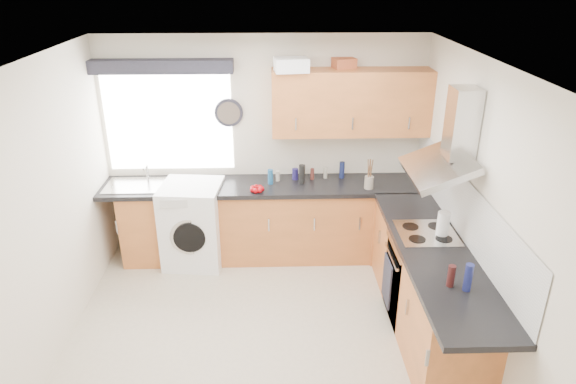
{
  "coord_description": "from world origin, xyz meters",
  "views": [
    {
      "loc": [
        0.11,
        -3.77,
        3.16
      ],
      "look_at": [
        0.25,
        0.85,
        1.1
      ],
      "focal_mm": 32.0,
      "sensor_mm": 36.0,
      "label": 1
    }
  ],
  "objects_px": {
    "extractor_hood": "(450,144)",
    "washing_machine": "(194,224)",
    "upper_cabinets": "(351,102)",
    "oven": "(421,279)"
  },
  "relations": [
    {
      "from": "extractor_hood",
      "to": "washing_machine",
      "type": "relative_size",
      "value": 0.82
    },
    {
      "from": "washing_machine",
      "to": "upper_cabinets",
      "type": "bearing_deg",
      "value": 12.97
    },
    {
      "from": "upper_cabinets",
      "to": "washing_machine",
      "type": "bearing_deg",
      "value": -172.68
    },
    {
      "from": "upper_cabinets",
      "to": "washing_machine",
      "type": "height_order",
      "value": "upper_cabinets"
    },
    {
      "from": "oven",
      "to": "extractor_hood",
      "type": "height_order",
      "value": "extractor_hood"
    },
    {
      "from": "washing_machine",
      "to": "extractor_hood",
      "type": "bearing_deg",
      "value": -18.96
    },
    {
      "from": "upper_cabinets",
      "to": "washing_machine",
      "type": "distance_m",
      "value": 2.21
    },
    {
      "from": "extractor_hood",
      "to": "washing_machine",
      "type": "bearing_deg",
      "value": 155.39
    },
    {
      "from": "oven",
      "to": "washing_machine",
      "type": "relative_size",
      "value": 0.9
    },
    {
      "from": "extractor_hood",
      "to": "upper_cabinets",
      "type": "height_order",
      "value": "upper_cabinets"
    }
  ]
}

